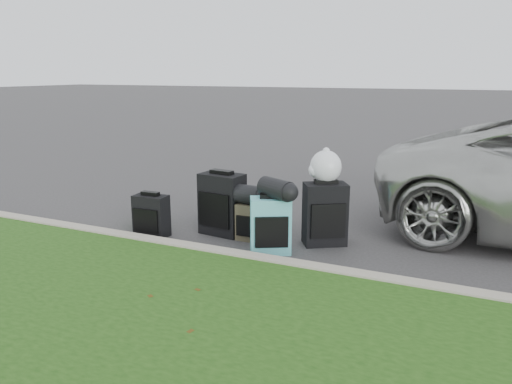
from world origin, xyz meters
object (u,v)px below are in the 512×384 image
at_px(suitcase_small_black, 151,216).
at_px(suitcase_large_black_right, 325,214).
at_px(suitcase_olive, 251,222).
at_px(suitcase_teal, 271,226).
at_px(suitcase_large_black_left, 222,204).
at_px(tote_green, 147,211).
at_px(tote_navy, 215,208).

relative_size(suitcase_small_black, suitcase_large_black_right, 0.71).
height_order(suitcase_olive, suitcase_teal, suitcase_teal).
relative_size(suitcase_small_black, suitcase_large_black_left, 0.68).
xyz_separation_m(suitcase_olive, tote_green, (-1.64, 0.03, -0.05)).
relative_size(suitcase_teal, tote_green, 1.78).
height_order(tote_green, tote_navy, tote_green).
bearing_deg(suitcase_olive, suitcase_large_black_left, 169.11).
xyz_separation_m(tote_green, tote_navy, (0.76, 0.63, -0.04)).
bearing_deg(suitcase_large_black_right, suitcase_teal, -162.86).
height_order(suitcase_small_black, tote_navy, suitcase_small_black).
bearing_deg(tote_green, suitcase_large_black_right, 27.41).
distance_m(suitcase_small_black, tote_navy, 1.13).
xyz_separation_m(suitcase_teal, tote_green, (-2.06, 0.34, -0.15)).
bearing_deg(suitcase_olive, tote_green, 178.64).
bearing_deg(suitcase_small_black, tote_green, 129.72).
relative_size(suitcase_small_black, tote_green, 1.46).
distance_m(suitcase_olive, suitcase_large_black_right, 0.95).
height_order(suitcase_small_black, suitcase_olive, suitcase_small_black).
height_order(suitcase_olive, tote_navy, suitcase_olive).
bearing_deg(suitcase_teal, tote_green, 142.62).
bearing_deg(suitcase_small_black, tote_navy, 68.66).
relative_size(suitcase_small_black, suitcase_olive, 1.16).
xyz_separation_m(suitcase_olive, tote_navy, (-0.89, 0.66, -0.09)).
bearing_deg(tote_green, suitcase_small_black, -25.46).
xyz_separation_m(suitcase_olive, suitcase_teal, (0.41, -0.32, 0.10)).
height_order(suitcase_olive, tote_green, suitcase_olive).
xyz_separation_m(suitcase_small_black, suitcase_large_black_right, (2.16, 0.65, 0.11)).
bearing_deg(suitcase_teal, suitcase_olive, 114.48).
distance_m(suitcase_large_black_left, tote_navy, 0.76).
distance_m(suitcase_teal, tote_navy, 1.64).
height_order(suitcase_large_black_right, tote_navy, suitcase_large_black_right).
height_order(suitcase_olive, suitcase_large_black_right, suitcase_large_black_right).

